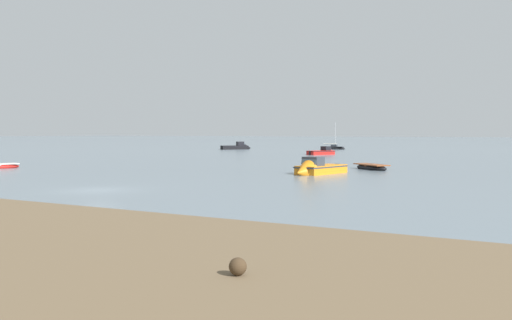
% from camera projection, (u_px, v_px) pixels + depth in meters
% --- Properties ---
extents(ground_plane, '(800.00, 800.00, 0.00)m').
position_uv_depth(ground_plane, '(97.00, 190.00, 36.33)').
color(ground_plane, slate).
extents(tidal_rock_right, '(0.46, 0.46, 0.46)m').
position_uv_depth(tidal_rock_right, '(238.00, 267.00, 14.10)').
color(tidal_rock_right, '#402F1E').
rests_on(tidal_rock_right, mudflat_shore).
extents(motorboat_moored_0, '(6.13, 6.44, 2.51)m').
position_uv_depth(motorboat_moored_0, '(239.00, 148.00, 121.20)').
color(motorboat_moored_0, black).
rests_on(motorboat_moored_0, ground).
extents(motorboat_moored_1, '(3.47, 6.52, 2.36)m').
position_uv_depth(motorboat_moored_1, '(315.00, 170.00, 50.09)').
color(motorboat_moored_1, orange).
rests_on(motorboat_moored_1, ground).
extents(rowboat_moored_2, '(4.71, 4.26, 0.75)m').
position_uv_depth(rowboat_moored_2, '(371.00, 167.00, 56.53)').
color(rowboat_moored_2, black).
rests_on(rowboat_moored_2, ground).
extents(motorboat_moored_2, '(4.18, 5.65, 2.05)m').
position_uv_depth(motorboat_moored_2, '(325.00, 153.00, 93.61)').
color(motorboat_moored_2, red).
rests_on(motorboat_moored_2, ground).
extents(sailboat_moored_0, '(5.49, 1.82, 6.11)m').
position_uv_depth(sailboat_moored_0, '(333.00, 148.00, 122.09)').
color(sailboat_moored_0, black).
rests_on(sailboat_moored_0, ground).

